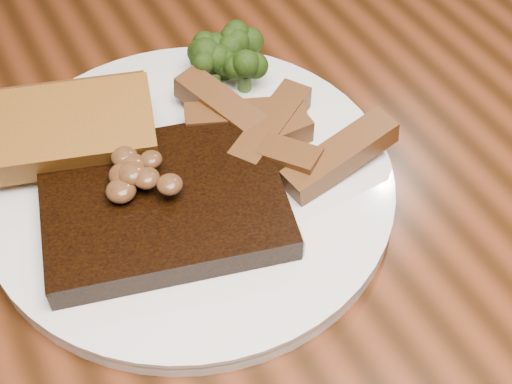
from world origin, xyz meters
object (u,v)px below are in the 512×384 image
plate (191,186)px  steak (164,204)px  garlic_bread (76,148)px  dining_table (253,306)px  potato_wedges (288,141)px

plate → steak: steak is taller
plate → garlic_bread: bearing=137.9°
dining_table → steak: bearing=138.4°
plate → garlic_bread: (-0.07, 0.06, 0.02)m
garlic_bread → potato_wedges: 0.16m
steak → garlic_bread: 0.09m
dining_table → potato_wedges: (0.06, 0.06, 0.12)m
dining_table → plate: size_ratio=5.13×
dining_table → plate: (-0.02, 0.07, 0.10)m
plate → steak: 0.04m
dining_table → steak: (-0.05, 0.04, 0.12)m
steak → potato_wedges: size_ratio=1.38×
dining_table → plate: plate is taller
plate → steak: size_ratio=1.82×
potato_wedges → plate: bearing=173.5°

